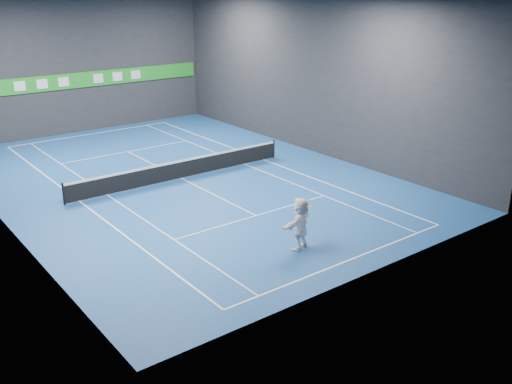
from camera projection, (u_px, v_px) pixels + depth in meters
ground at (182, 178)px, 29.76m from camera, size 26.00×26.00×0.00m
wall_back at (79, 65)px, 37.91m from camera, size 18.00×0.10×9.00m
wall_front at (379, 149)px, 18.53m from camera, size 18.00×0.10×9.00m
wall_right at (311, 76)px, 33.36m from camera, size 0.10×26.00×9.00m
baseline_near at (347, 261)px, 20.90m from camera, size 10.98×0.08×0.01m
baseline_far at (92, 134)px, 38.62m from camera, size 10.98×0.08×0.01m
sideline_doubles_left at (80, 201)px, 26.62m from camera, size 0.08×23.78×0.01m
sideline_doubles_right at (264, 160)px, 32.90m from camera, size 0.08×23.78×0.01m
sideline_singles_left at (108, 195)px, 27.41m from camera, size 0.06×23.78×0.01m
sideline_singles_right at (245, 164)px, 32.11m from camera, size 0.06×23.78×0.01m
service_line_near at (256, 216)px, 24.99m from camera, size 8.23×0.06×0.01m
service_line_far at (128, 152)px, 34.53m from camera, size 8.23×0.06×0.01m
center_service_line at (182, 178)px, 29.76m from camera, size 0.06×12.80×0.01m
player at (300, 223)px, 21.57m from camera, size 2.00×1.26×2.06m
tennis_ball at (292, 185)px, 20.82m from camera, size 0.06×0.06×0.06m
tennis_net at (181, 169)px, 29.58m from camera, size 12.50×0.10×1.07m
sponsor_banner at (81, 80)px, 38.20m from camera, size 17.64×0.11×1.00m
tennis_racket at (306, 204)px, 21.55m from camera, size 0.48×0.37×0.68m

